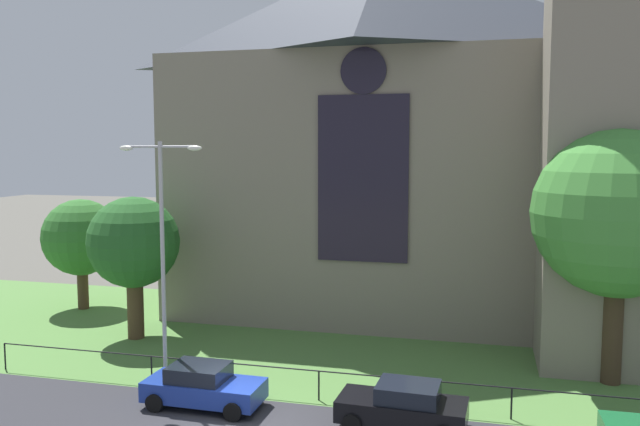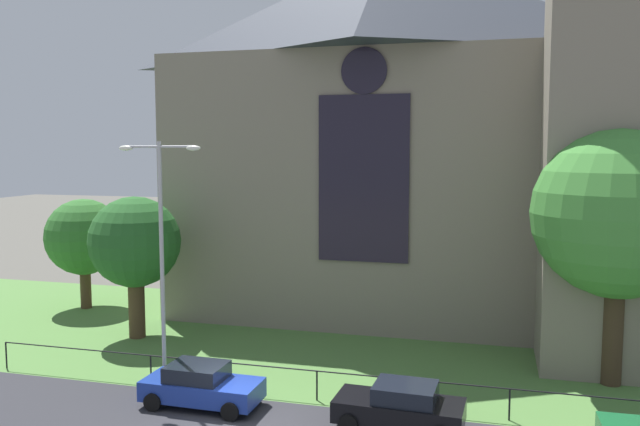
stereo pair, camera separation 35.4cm
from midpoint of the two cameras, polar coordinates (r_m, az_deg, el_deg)
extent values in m
plane|color=#56544C|center=(32.00, -0.33, -10.92)|extent=(160.00, 160.00, 0.00)
cube|color=#517F3D|center=(30.16, -1.36, -11.96)|extent=(120.00, 20.00, 0.01)
cube|color=gray|center=(37.09, 5.93, 2.34)|extent=(22.00, 12.00, 14.00)
pyramid|color=#383D47|center=(37.84, 6.10, 17.64)|extent=(22.00, 12.00, 6.00)
cube|color=black|center=(31.10, 4.17, 3.00)|extent=(4.40, 0.16, 8.00)
cylinder|color=black|center=(31.28, 4.24, 12.38)|extent=(2.20, 0.15, 2.20)
cube|color=gray|center=(28.85, 23.38, 4.92)|extent=(4.00, 4.00, 18.00)
cylinder|color=black|center=(24.21, 0.16, -13.74)|extent=(26.97, 0.05, 0.05)
cylinder|color=black|center=(30.59, -25.59, -11.21)|extent=(0.07, 0.07, 1.10)
cylinder|color=black|center=(26.83, -14.29, -13.19)|extent=(0.06, 0.07, 1.10)
cylinder|color=black|center=(24.40, 0.16, -14.96)|extent=(0.07, 0.07, 1.10)
cylinder|color=black|center=(23.70, 16.76, -15.85)|extent=(0.07, 0.07, 1.10)
cylinder|color=#4C3823|center=(32.88, -15.54, -7.92)|extent=(0.78, 0.78, 3.06)
sphere|color=#235B23|center=(32.29, -15.69, -2.45)|extent=(4.37, 4.37, 4.37)
cylinder|color=#4C3823|center=(39.72, -19.69, -6.10)|extent=(0.61, 0.61, 2.51)
sphere|color=#2D6B28|center=(39.25, -19.83, -1.98)|extent=(4.34, 4.34, 4.34)
cylinder|color=#423021|center=(27.94, 24.70, -9.39)|extent=(0.76, 0.76, 4.27)
sphere|color=#428C38|center=(27.15, 25.11, -0.05)|extent=(6.47, 6.47, 6.47)
cylinder|color=#B2B2B7|center=(25.40, -13.34, -4.53)|extent=(0.16, 0.16, 9.43)
cylinder|color=#B2B2B7|center=(25.35, -14.98, 5.66)|extent=(1.40, 0.10, 0.10)
cylinder|color=#B2B2B7|center=(24.68, -12.15, 5.73)|extent=(1.40, 0.10, 0.10)
ellipsoid|color=white|center=(25.71, -16.33, 5.51)|extent=(0.57, 0.26, 0.20)
ellipsoid|color=white|center=(24.37, -10.68, 5.64)|extent=(0.57, 0.26, 0.20)
cube|color=#1E3899|center=(24.25, -9.88, -15.03)|extent=(4.23, 1.87, 0.70)
cube|color=black|center=(24.12, -10.35, -13.58)|extent=(2.03, 1.63, 0.55)
cylinder|color=black|center=(24.56, -5.72, -15.43)|extent=(0.64, 0.23, 0.64)
cylinder|color=black|center=(23.02, -7.45, -16.93)|extent=(0.64, 0.23, 0.64)
cylinder|color=black|center=(25.73, -12.01, -14.52)|extent=(0.64, 0.23, 0.64)
cylinder|color=black|center=(24.26, -14.09, -15.84)|extent=(0.64, 0.23, 0.64)
cube|color=black|center=(22.37, 7.44, -16.82)|extent=(4.28, 1.99, 0.70)
cube|color=black|center=(22.10, 7.99, -15.37)|extent=(2.07, 1.69, 0.55)
cylinder|color=black|center=(21.96, 3.02, -18.05)|extent=(0.65, 0.25, 0.64)
cylinder|color=black|center=(23.57, 4.17, -16.34)|extent=(0.65, 0.25, 0.64)
cylinder|color=black|center=(23.12, 11.60, -16.90)|extent=(0.65, 0.25, 0.64)
camera|label=1|loc=(0.18, -89.65, 0.04)|focal=36.36mm
camera|label=2|loc=(0.18, 90.35, -0.04)|focal=36.36mm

